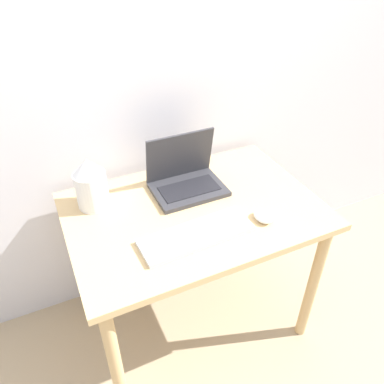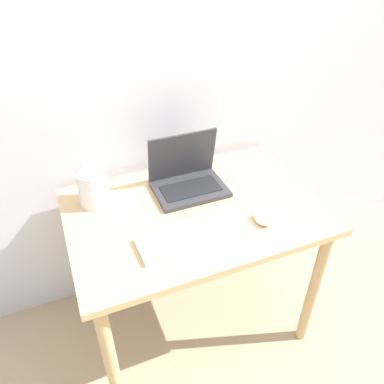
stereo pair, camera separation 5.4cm
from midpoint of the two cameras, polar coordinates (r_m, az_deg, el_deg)
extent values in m
plane|color=tan|center=(1.92, 4.33, -26.38)|extent=(12.00, 12.00, 0.00)
cube|color=silver|center=(1.66, -7.15, 20.07)|extent=(6.00, 0.05, 2.50)
cube|color=tan|center=(1.55, -0.68, -2.91)|extent=(1.03, 0.71, 0.03)
cylinder|color=tan|center=(1.57, -12.60, -24.53)|extent=(0.05, 0.05, 0.71)
cylinder|color=tan|center=(1.83, 17.11, -13.35)|extent=(0.05, 0.05, 0.71)
cylinder|color=tan|center=(1.94, -17.07, -9.87)|extent=(0.05, 0.05, 0.71)
cylinder|color=tan|center=(2.16, 7.29, -2.80)|extent=(0.05, 0.05, 0.71)
cube|color=#333338|center=(1.63, -1.52, 0.45)|extent=(0.31, 0.23, 0.02)
cube|color=black|center=(1.62, -1.36, 0.57)|extent=(0.25, 0.12, 0.00)
cube|color=#333338|center=(1.64, -2.84, 5.54)|extent=(0.31, 0.05, 0.22)
cube|color=#0F1938|center=(1.64, -2.99, 5.77)|extent=(0.27, 0.03, 0.19)
cube|color=silver|center=(1.40, -0.44, -6.54)|extent=(0.44, 0.16, 0.02)
cube|color=#B2B2B2|center=(1.40, -0.44, -6.23)|extent=(0.40, 0.13, 0.00)
ellipsoid|color=white|center=(1.49, 9.78, -3.65)|extent=(0.07, 0.09, 0.04)
cylinder|color=white|center=(1.57, -15.98, 0.33)|extent=(0.13, 0.13, 0.16)
cone|color=white|center=(1.51, -16.66, 3.74)|extent=(0.12, 0.12, 0.07)
camera|label=1|loc=(0.03, -91.06, -0.77)|focal=35.00mm
camera|label=2|loc=(0.03, 88.94, 0.77)|focal=35.00mm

